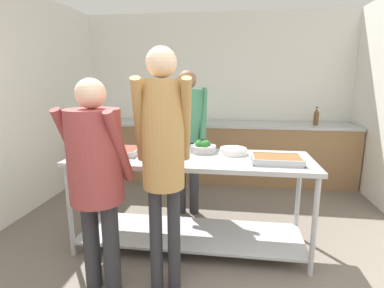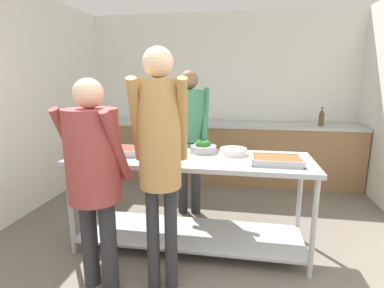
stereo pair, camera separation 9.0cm
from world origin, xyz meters
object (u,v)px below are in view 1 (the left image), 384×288
sauce_pan (167,146)px  guest_serving_right (96,167)px  water_bottle (316,117)px  guest_serving_left (163,145)px  cook_behind_counter (187,128)px  plate_stack (233,151)px  broccoli_bowl (203,148)px  serving_tray_roast (277,160)px  serving_tray_vegetables (115,151)px

sauce_pan → guest_serving_right: (-0.32, -0.89, 0.03)m
guest_serving_right → water_bottle: size_ratio=5.92×
sauce_pan → guest_serving_left: bearing=-78.9°
guest_serving_right → cook_behind_counter: (0.44, 1.44, 0.07)m
sauce_pan → guest_serving_right: guest_serving_right is taller
plate_stack → water_bottle: (1.21, 1.83, 0.13)m
sauce_pan → cook_behind_counter: size_ratio=0.24×
sauce_pan → broccoli_bowl: 0.36m
cook_behind_counter → plate_stack: bearing=-46.9°
serving_tray_roast → water_bottle: (0.84, 2.08, 0.13)m
plate_stack → water_bottle: size_ratio=0.97×
serving_tray_vegetables → guest_serving_left: bearing=-45.8°
plate_stack → cook_behind_counter: cook_behind_counter is taller
serving_tray_vegetables → guest_serving_right: size_ratio=0.29×
serving_tray_vegetables → broccoli_bowl: 0.85m
plate_stack → cook_behind_counter: bearing=133.1°
serving_tray_roast → guest_serving_right: size_ratio=0.26×
plate_stack → serving_tray_roast: bearing=-33.5°
broccoli_bowl → guest_serving_left: guest_serving_left is taller
broccoli_bowl → guest_serving_left: (-0.20, -0.83, 0.20)m
serving_tray_roast → guest_serving_right: (-1.35, -0.62, 0.06)m
sauce_pan → plate_stack: (0.65, -0.02, -0.02)m
serving_tray_roast → cook_behind_counter: (-0.91, 0.82, 0.13)m
sauce_pan → guest_serving_right: 0.94m
serving_tray_vegetables → serving_tray_roast: bearing=-3.9°
guest_serving_right → broccoli_bowl: bearing=52.9°
guest_serving_left → serving_tray_roast: bearing=32.3°
serving_tray_roast → water_bottle: bearing=68.0°
broccoli_bowl → serving_tray_vegetables: bearing=-167.9°
sauce_pan → serving_tray_roast: 1.06m
plate_stack → cook_behind_counter: size_ratio=0.16×
sauce_pan → guest_serving_right: size_ratio=0.25×
guest_serving_left → cook_behind_counter: bearing=91.6°
guest_serving_left → water_bottle: 3.14m
guest_serving_right → water_bottle: bearing=51.0°
serving_tray_vegetables → water_bottle: bearing=40.2°
serving_tray_roast → water_bottle: 2.25m
serving_tray_vegetables → plate_stack: 1.14m
cook_behind_counter → water_bottle: cook_behind_counter is taller
sauce_pan → water_bottle: water_bottle is taller
water_bottle → plate_stack: bearing=-123.6°
serving_tray_roast → water_bottle: size_ratio=1.53×
plate_stack → broccoli_bowl: bearing=173.7°
plate_stack → sauce_pan: bearing=178.5°
plate_stack → guest_serving_right: size_ratio=0.16×
guest_serving_left → water_bottle: (1.71, 2.63, -0.09)m
serving_tray_vegetables → plate_stack: (1.13, 0.15, 0.00)m
serving_tray_vegetables → serving_tray_roast: size_ratio=1.13×
plate_stack → serving_tray_vegetables: bearing=-172.6°
guest_serving_left → guest_serving_right: guest_serving_left is taller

